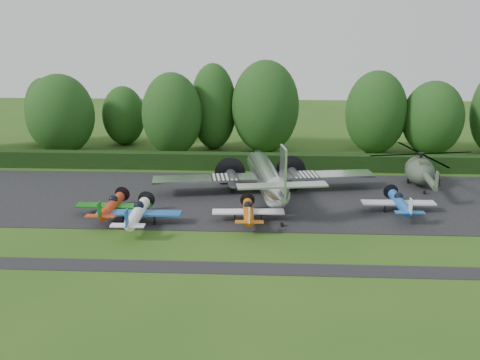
{
  "coord_description": "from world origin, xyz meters",
  "views": [
    {
      "loc": [
        2.67,
        -41.61,
        17.56
      ],
      "look_at": [
        0.19,
        8.24,
        2.5
      ],
      "focal_mm": 40.0,
      "sensor_mm": 36.0,
      "label": 1
    }
  ],
  "objects_px": {
    "transport_plane": "(266,177)",
    "light_plane_white": "(138,213)",
    "helicopter": "(420,168)",
    "sign_board": "(480,163)",
    "light_plane_blue": "(400,203)",
    "light_plane_red": "(112,206)",
    "light_plane_orange": "(248,212)"
  },
  "relations": [
    {
      "from": "light_plane_white",
      "to": "light_plane_blue",
      "type": "bearing_deg",
      "value": 10.76
    },
    {
      "from": "transport_plane",
      "to": "helicopter",
      "type": "distance_m",
      "value": 17.26
    },
    {
      "from": "light_plane_blue",
      "to": "helicopter",
      "type": "bearing_deg",
      "value": 66.3
    },
    {
      "from": "transport_plane",
      "to": "light_plane_white",
      "type": "height_order",
      "value": "transport_plane"
    },
    {
      "from": "sign_board",
      "to": "transport_plane",
      "type": "bearing_deg",
      "value": -172.08
    },
    {
      "from": "transport_plane",
      "to": "helicopter",
      "type": "height_order",
      "value": "transport_plane"
    },
    {
      "from": "light_plane_red",
      "to": "sign_board",
      "type": "height_order",
      "value": "light_plane_red"
    },
    {
      "from": "light_plane_blue",
      "to": "light_plane_orange",
      "type": "bearing_deg",
      "value": -166.57
    },
    {
      "from": "transport_plane",
      "to": "sign_board",
      "type": "height_order",
      "value": "transport_plane"
    },
    {
      "from": "light_plane_orange",
      "to": "sign_board",
      "type": "xyz_separation_m",
      "value": [
        26.78,
        17.16,
        0.27
      ]
    },
    {
      "from": "helicopter",
      "to": "light_plane_white",
      "type": "bearing_deg",
      "value": -158.21
    },
    {
      "from": "light_plane_white",
      "to": "sign_board",
      "type": "height_order",
      "value": "light_plane_white"
    },
    {
      "from": "transport_plane",
      "to": "light_plane_blue",
      "type": "height_order",
      "value": "transport_plane"
    },
    {
      "from": "light_plane_red",
      "to": "light_plane_blue",
      "type": "height_order",
      "value": "light_plane_red"
    },
    {
      "from": "light_plane_white",
      "to": "helicopter",
      "type": "distance_m",
      "value": 30.95
    },
    {
      "from": "light_plane_blue",
      "to": "sign_board",
      "type": "height_order",
      "value": "light_plane_blue"
    },
    {
      "from": "light_plane_blue",
      "to": "sign_board",
      "type": "distance_m",
      "value": 19.02
    },
    {
      "from": "light_plane_red",
      "to": "helicopter",
      "type": "relative_size",
      "value": 0.54
    },
    {
      "from": "transport_plane",
      "to": "light_plane_blue",
      "type": "relative_size",
      "value": 3.23
    },
    {
      "from": "light_plane_red",
      "to": "light_plane_orange",
      "type": "bearing_deg",
      "value": -4.19
    },
    {
      "from": "helicopter",
      "to": "sign_board",
      "type": "distance_m",
      "value": 10.03
    },
    {
      "from": "transport_plane",
      "to": "light_plane_white",
      "type": "distance_m",
      "value": 14.35
    },
    {
      "from": "transport_plane",
      "to": "helicopter",
      "type": "bearing_deg",
      "value": 24.0
    },
    {
      "from": "light_plane_blue",
      "to": "helicopter",
      "type": "distance_m",
      "value": 9.87
    },
    {
      "from": "transport_plane",
      "to": "light_plane_red",
      "type": "height_order",
      "value": "transport_plane"
    },
    {
      "from": "light_plane_red",
      "to": "transport_plane",
      "type": "bearing_deg",
      "value": 24.66
    },
    {
      "from": "transport_plane",
      "to": "light_plane_red",
      "type": "xyz_separation_m",
      "value": [
        -14.18,
        -6.75,
        -0.97
      ]
    },
    {
      "from": "light_plane_white",
      "to": "light_plane_blue",
      "type": "distance_m",
      "value": 24.2
    },
    {
      "from": "light_plane_blue",
      "to": "transport_plane",
      "type": "bearing_deg",
      "value": 161.65
    },
    {
      "from": "transport_plane",
      "to": "light_plane_red",
      "type": "bearing_deg",
      "value": -145.26
    },
    {
      "from": "sign_board",
      "to": "light_plane_red",
      "type": "bearing_deg",
      "value": -170.43
    },
    {
      "from": "light_plane_white",
      "to": "sign_board",
      "type": "distance_m",
      "value": 40.9
    }
  ]
}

